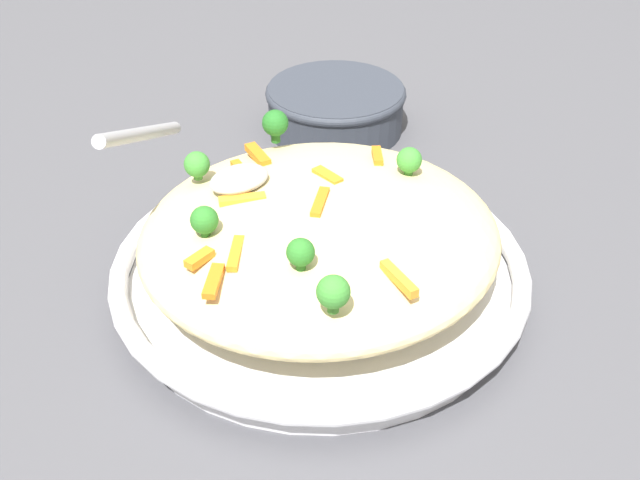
{
  "coord_description": "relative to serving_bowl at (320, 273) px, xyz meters",
  "views": [
    {
      "loc": [
        0.35,
        0.46,
        0.47
      ],
      "look_at": [
        0.0,
        0.0,
        0.06
      ],
      "focal_mm": 45.61,
      "sensor_mm": 36.0,
      "label": 1
    }
  ],
  "objects": [
    {
      "name": "carrot_piece_2",
      "position": [
        -0.03,
        -0.03,
        0.07
      ],
      "size": [
        0.01,
        0.03,
        0.01
      ],
      "primitive_type": "cube",
      "rotation": [
        0.0,
        0.0,
        4.76
      ],
      "color": "orange",
      "rests_on": "pasta_mound"
    },
    {
      "name": "carrot_piece_5",
      "position": [
        0.09,
        0.01,
        0.07
      ],
      "size": [
        0.03,
        0.04,
        0.01
      ],
      "primitive_type": "cube",
      "rotation": [
        0.0,
        0.0,
        4.0
      ],
      "color": "orange",
      "rests_on": "pasta_mound"
    },
    {
      "name": "ground_plane",
      "position": [
        0.0,
        0.0,
        -0.02
      ],
      "size": [
        2.4,
        2.4,
        0.0
      ],
      "primitive_type": "plane",
      "color": "#4C4C51"
    },
    {
      "name": "carrot_piece_1",
      "position": [
        0.02,
        -0.1,
        0.07
      ],
      "size": [
        0.01,
        0.03,
        0.01
      ],
      "primitive_type": "cube",
      "rotation": [
        0.0,
        0.0,
        1.38
      ],
      "color": "orange",
      "rests_on": "pasta_mound"
    },
    {
      "name": "carrot_piece_7",
      "position": [
        0.12,
        0.0,
        0.07
      ],
      "size": [
        0.03,
        0.02,
        0.01
      ],
      "primitive_type": "cube",
      "rotation": [
        0.0,
        0.0,
        0.26
      ],
      "color": "orange",
      "rests_on": "pasta_mound"
    },
    {
      "name": "broccoli_floret_5",
      "position": [
        0.1,
        -0.03,
        0.08
      ],
      "size": [
        0.02,
        0.02,
        0.03
      ],
      "color": "#296820",
      "rests_on": "pasta_mound"
    },
    {
      "name": "broccoli_floret_2",
      "position": [
        -0.04,
        -0.13,
        0.09
      ],
      "size": [
        0.03,
        0.03,
        0.03
      ],
      "color": "#205B1C",
      "rests_on": "pasta_mound"
    },
    {
      "name": "carrot_piece_3",
      "position": [
        0.12,
        0.03,
        0.07
      ],
      "size": [
        0.03,
        0.03,
        0.01
      ],
      "primitive_type": "cube",
      "rotation": [
        0.0,
        0.0,
        3.96
      ],
      "color": "orange",
      "rests_on": "pasta_mound"
    },
    {
      "name": "carrot_piece_0",
      "position": [
        -0.0,
        0.0,
        0.08
      ],
      "size": [
        0.04,
        0.04,
        0.01
      ],
      "primitive_type": "cube",
      "rotation": [
        0.0,
        0.0,
        0.73
      ],
      "color": "orange",
      "rests_on": "pasta_mound"
    },
    {
      "name": "broccoli_floret_4",
      "position": [
        -0.1,
        -0.0,
        0.08
      ],
      "size": [
        0.02,
        0.02,
        0.03
      ],
      "color": "#377928",
      "rests_on": "pasta_mound"
    },
    {
      "name": "carrot_piece_4",
      "position": [
        0.05,
        -0.05,
        0.07
      ],
      "size": [
        0.04,
        0.03,
        0.01
      ],
      "primitive_type": "cube",
      "rotation": [
        0.0,
        0.0,
        2.7
      ],
      "color": "orange",
      "rests_on": "pasta_mound"
    },
    {
      "name": "broccoli_floret_3",
      "position": [
        0.07,
        0.11,
        0.08
      ],
      "size": [
        0.03,
        0.03,
        0.03
      ],
      "color": "#377928",
      "rests_on": "pasta_mound"
    },
    {
      "name": "companion_bowl",
      "position": [
        -0.21,
        -0.24,
        0.01
      ],
      "size": [
        0.17,
        0.17,
        0.06
      ],
      "color": "#333842",
      "rests_on": "ground_plane"
    },
    {
      "name": "carrot_piece_6",
      "position": [
        0.01,
        0.11,
        0.07
      ],
      "size": [
        0.01,
        0.04,
        0.01
      ],
      "primitive_type": "cube",
      "rotation": [
        0.0,
        0.0,
        4.56
      ],
      "color": "orange",
      "rests_on": "pasta_mound"
    },
    {
      "name": "serving_bowl",
      "position": [
        0.0,
        0.0,
        0.0
      ],
      "size": [
        0.38,
        0.38,
        0.04
      ],
      "color": "silver",
      "rests_on": "ground_plane"
    },
    {
      "name": "carrot_piece_9",
      "position": [
        -0.01,
        -0.11,
        0.07
      ],
      "size": [
        0.02,
        0.04,
        0.01
      ],
      "primitive_type": "cube",
      "rotation": [
        0.0,
        0.0,
        4.53
      ],
      "color": "orange",
      "rests_on": "pasta_mound"
    },
    {
      "name": "pasta_mound",
      "position": [
        0.0,
        0.0,
        0.04
      ],
      "size": [
        0.32,
        0.31,
        0.07
      ],
      "primitive_type": "ellipsoid",
      "color": "#DBC689",
      "rests_on": "serving_bowl"
    },
    {
      "name": "serving_spoon",
      "position": [
        0.06,
        -0.1,
        0.09
      ],
      "size": [
        0.15,
        0.15,
        0.09
      ],
      "color": "#B7B7BC",
      "rests_on": "pasta_mound"
    },
    {
      "name": "broccoli_floret_0",
      "position": [
        0.06,
        0.06,
        0.09
      ],
      "size": [
        0.02,
        0.02,
        0.03
      ],
      "color": "#296820",
      "rests_on": "pasta_mound"
    },
    {
      "name": "carrot_piece_8",
      "position": [
        -0.1,
        -0.04,
        0.07
      ],
      "size": [
        0.02,
        0.03,
        0.01
      ],
      "primitive_type": "cube",
      "rotation": [
        0.0,
        0.0,
        0.96
      ],
      "color": "orange",
      "rests_on": "pasta_mound"
    },
    {
      "name": "broccoli_floret_1",
      "position": [
        0.06,
        -0.11,
        0.08
      ],
      "size": [
        0.02,
        0.02,
        0.03
      ],
      "color": "#377928",
      "rests_on": "pasta_mound"
    }
  ]
}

